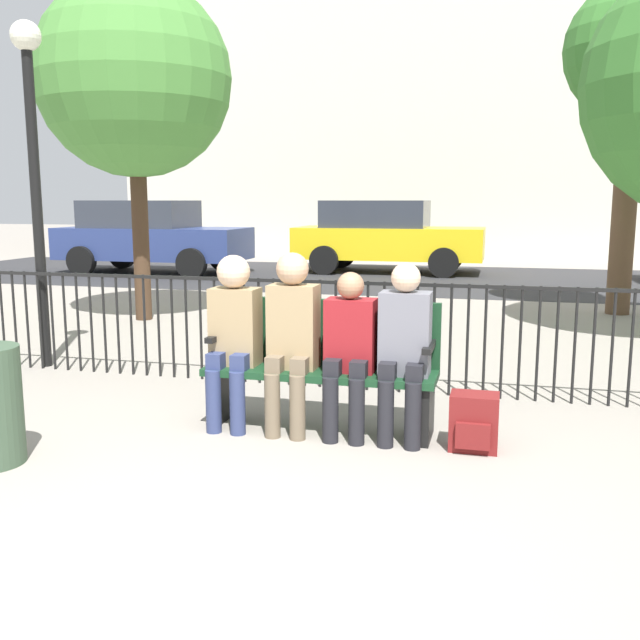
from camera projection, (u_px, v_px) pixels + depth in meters
name	position (u px, v px, depth m)	size (l,w,h in m)	color
ground_plane	(228.00, 545.00, 3.40)	(80.00, 80.00, 0.00)	gray
park_bench	(323.00, 361.00, 5.08)	(1.64, 0.45, 0.92)	#14381E
seated_person_0	(233.00, 330.00, 5.08)	(0.34, 0.39, 1.24)	navy
seated_person_1	(292.00, 332.00, 4.97)	(0.34, 0.39, 1.27)	brown
seated_person_2	(349.00, 346.00, 4.88)	(0.34, 0.39, 1.14)	black
seated_person_3	(404.00, 343.00, 4.78)	(0.34, 0.39, 1.21)	black
backpack	(474.00, 422.00, 4.67)	(0.31, 0.27, 0.38)	maroon
fence_railing	(352.00, 326.00, 6.11)	(9.01, 0.03, 0.95)	black
tree_0	(635.00, 57.00, 9.72)	(1.91, 1.91, 4.61)	brown
tree_1	(134.00, 80.00, 9.30)	(2.56, 2.56, 4.47)	#422D1E
lamp_post	(32.00, 139.00, 6.71)	(0.28, 0.28, 3.26)	black
street_surface	(442.00, 279.00, 14.86)	(24.00, 6.00, 0.01)	#2B2B2D
parked_car_0	(385.00, 235.00, 16.12)	(4.20, 1.94, 1.62)	yellow
parked_car_1	(150.00, 235.00, 15.99)	(4.20, 1.94, 1.62)	navy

